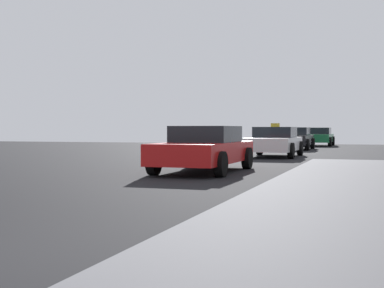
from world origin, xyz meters
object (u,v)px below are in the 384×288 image
at_px(car_red, 204,148).
at_px(car_white, 274,142).
at_px(car_black, 295,138).
at_px(car_green, 319,137).

bearing_deg(car_red, car_white, -92.78).
xyz_separation_m(car_white, car_black, (-0.32, 8.46, -0.00)).
bearing_deg(car_green, car_black, 84.80).
bearing_deg(car_red, car_green, -91.80).
bearing_deg(car_white, car_black, -87.86).
xyz_separation_m(car_red, car_black, (0.11, 17.17, -0.00)).
bearing_deg(car_black, car_red, 89.64).
bearing_deg(car_green, car_red, 88.20).
bearing_deg(car_white, car_red, 87.22).
distance_m(car_white, car_green, 15.72).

